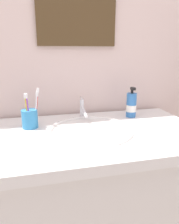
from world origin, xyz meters
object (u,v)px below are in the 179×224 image
at_px(toothbrush_red, 37,105).
at_px(soap_dispenser, 131,105).
at_px(faucet, 83,109).
at_px(toothbrush_cup, 30,119).
at_px(toothbrush_white, 36,107).
at_px(toothbrush_yellow, 27,109).
at_px(toothbrush_purple, 28,109).

height_order(toothbrush_red, soap_dispenser, toothbrush_red).
bearing_deg(soap_dispenser, faucet, 173.87).
bearing_deg(soap_dispenser, toothbrush_red, -174.61).
bearing_deg(toothbrush_cup, soap_dispenser, 5.71).
height_order(faucet, toothbrush_white, toothbrush_white).
xyz_separation_m(faucet, toothbrush_white, (-0.27, -0.09, 0.05)).
bearing_deg(toothbrush_yellow, toothbrush_red, 23.37).
bearing_deg(toothbrush_yellow, toothbrush_purple, -42.88).
height_order(toothbrush_purple, toothbrush_yellow, toothbrush_purple).
distance_m(toothbrush_purple, toothbrush_yellow, 0.01).
height_order(toothbrush_cup, soap_dispenser, soap_dispenser).
xyz_separation_m(faucet, toothbrush_purple, (-0.31, -0.11, 0.05)).
relative_size(faucet, toothbrush_white, 0.87).
distance_m(toothbrush_purple, soap_dispenser, 0.61).
relative_size(toothbrush_white, toothbrush_yellow, 1.02).
xyz_separation_m(faucet, toothbrush_red, (-0.26, -0.09, 0.06)).
distance_m(toothbrush_purple, toothbrush_white, 0.05).
xyz_separation_m(faucet, toothbrush_yellow, (-0.32, -0.11, 0.05)).
height_order(faucet, soap_dispenser, soap_dispenser).
xyz_separation_m(toothbrush_cup, toothbrush_purple, (-0.00, -0.02, 0.06)).
distance_m(toothbrush_yellow, soap_dispenser, 0.62).
bearing_deg(toothbrush_purple, toothbrush_white, 28.60).
bearing_deg(toothbrush_yellow, soap_dispenser, 7.00).
bearing_deg(toothbrush_white, faucet, 19.21).
distance_m(toothbrush_white, soap_dispenser, 0.57).
relative_size(faucet, toothbrush_yellow, 0.89).
bearing_deg(toothbrush_white, toothbrush_yellow, -163.40).
bearing_deg(toothbrush_yellow, toothbrush_white, 16.60).
bearing_deg(toothbrush_yellow, faucet, 18.82).
height_order(toothbrush_purple, toothbrush_red, toothbrush_red).
bearing_deg(toothbrush_white, soap_dispenser, 6.17).
bearing_deg(faucet, toothbrush_cup, -163.09).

